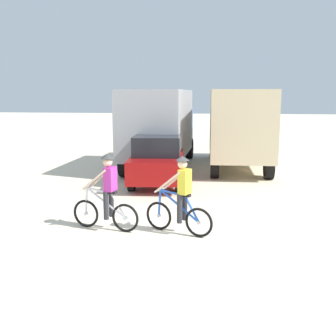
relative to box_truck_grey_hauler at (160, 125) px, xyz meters
The scene contains 6 objects.
ground_plane 9.83m from the box_truck_grey_hauler, 82.61° to the right, with size 120.00×120.00×0.00m, color beige.
box_truck_grey_hauler is the anchor object (origin of this frame).
box_truck_tan_camper 3.37m from the box_truck_grey_hauler, ahead, with size 2.62×6.83×3.35m.
sedan_parked 3.44m from the box_truck_grey_hauler, 82.55° to the right, with size 2.07×4.32×1.76m.
cyclist_orange_shirt 8.60m from the box_truck_grey_hauler, 89.71° to the right, with size 1.70×0.58×1.82m.
cyclist_cowboy_hat 8.83m from the box_truck_grey_hauler, 78.24° to the right, with size 1.63×0.78×1.82m.
Camera 1 is at (1.47, -8.08, 3.18)m, focal length 44.01 mm.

